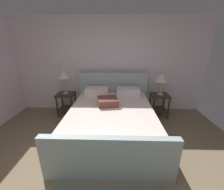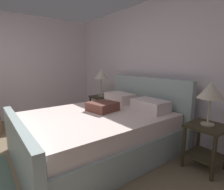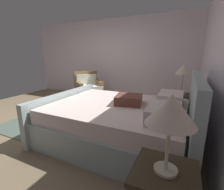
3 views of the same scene
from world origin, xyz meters
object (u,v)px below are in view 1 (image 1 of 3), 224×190
object	(u,v)px
nightstand_right	(159,101)
table_lamp_right	(162,78)
bed	(112,118)
table_lamp_left	(63,75)
nightstand_left	(66,100)

from	to	relation	value
nightstand_right	table_lamp_right	distance (m)	0.63
bed	table_lamp_left	size ratio (longest dim) A/B	3.67
nightstand_right	nightstand_left	xyz separation A→B (m)	(-2.47, 0.02, 0.00)
bed	table_lamp_right	xyz separation A→B (m)	(1.24, 0.83, 0.69)
nightstand_left	table_lamp_left	distance (m)	0.70
nightstand_right	table_lamp_right	world-z (taller)	table_lamp_right
nightstand_left	table_lamp_left	xyz separation A→B (m)	(0.00, 0.00, 0.70)
nightstand_right	table_lamp_left	xyz separation A→B (m)	(-2.47, 0.02, 0.70)
table_lamp_right	table_lamp_left	world-z (taller)	table_lamp_left
table_lamp_right	nightstand_left	bearing A→B (deg)	179.60
nightstand_right	nightstand_left	distance (m)	2.47
bed	nightstand_left	distance (m)	1.50
table_lamp_right	nightstand_left	size ratio (longest dim) A/B	0.91
table_lamp_left	nightstand_right	bearing A→B (deg)	-0.40
bed	table_lamp_left	distance (m)	1.68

